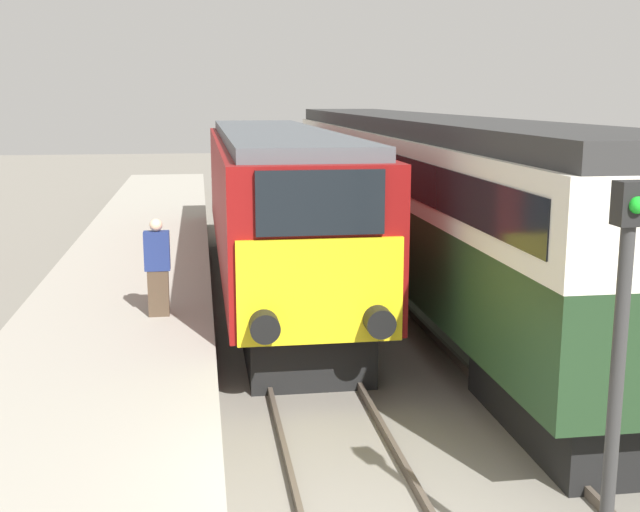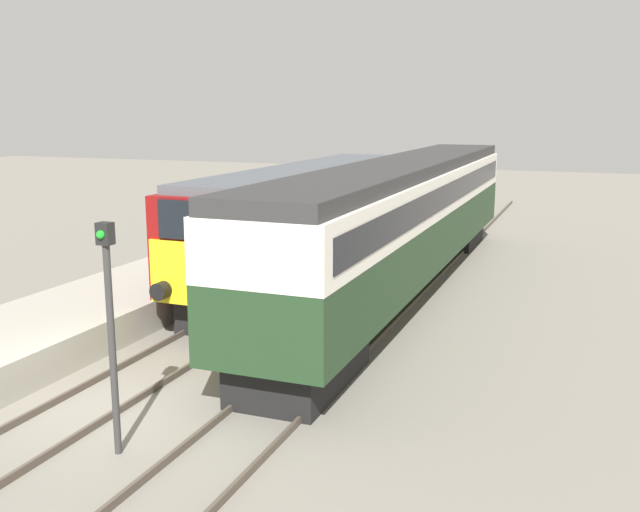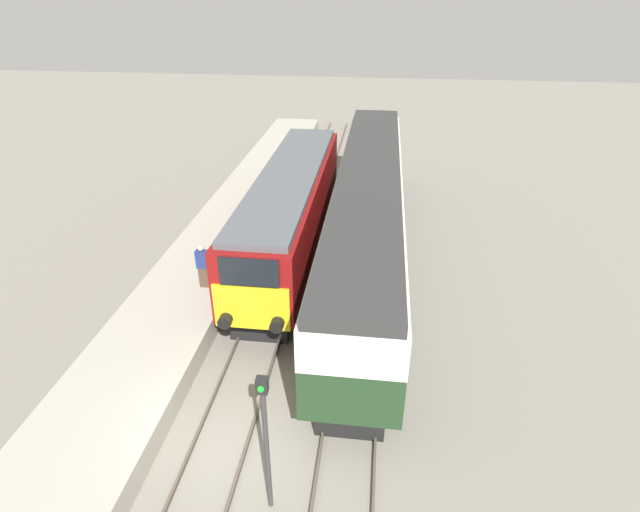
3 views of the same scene
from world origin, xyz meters
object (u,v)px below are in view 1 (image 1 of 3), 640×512
at_px(locomotive, 275,203).
at_px(passenger_carriage, 417,185).
at_px(signal_post, 618,373).
at_px(person_on_platform, 158,268).

distance_m(locomotive, passenger_carriage, 3.42).
bearing_deg(locomotive, signal_post, -82.34).
distance_m(locomotive, person_on_platform, 5.29).
xyz_separation_m(passenger_carriage, signal_post, (-1.70, -12.56, -0.19)).
height_order(person_on_platform, signal_post, signal_post).
bearing_deg(person_on_platform, passenger_carriage, 37.75).
bearing_deg(locomotive, passenger_carriage, -1.29).
relative_size(locomotive, passenger_carriage, 0.69).
bearing_deg(locomotive, person_on_platform, -118.24).
bearing_deg(passenger_carriage, person_on_platform, -142.25).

